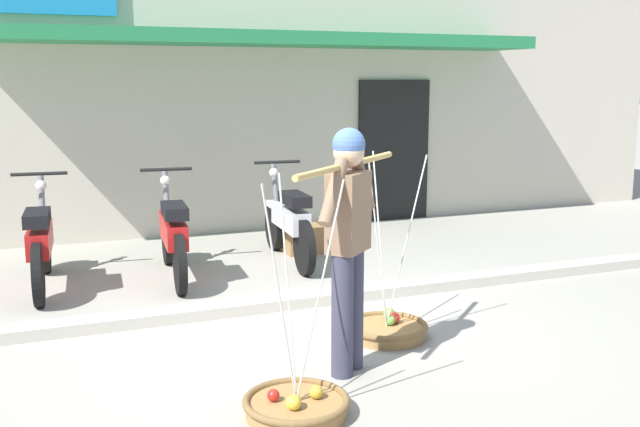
% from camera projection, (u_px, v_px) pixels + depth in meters
% --- Properties ---
extents(ground_plane, '(90.00, 90.00, 0.00)m').
position_uv_depth(ground_plane, '(299.00, 334.00, 5.92)').
color(ground_plane, '#9E998C').
extents(sidewalk_curb, '(20.00, 0.24, 0.10)m').
position_uv_depth(sidewalk_curb, '(272.00, 303.00, 6.55)').
color(sidewalk_curb, '#BAB4A5').
rests_on(sidewalk_curb, ground).
extents(fruit_vendor, '(1.17, 1.07, 1.70)m').
position_uv_depth(fruit_vendor, '(348.00, 234.00, 4.98)').
color(fruit_vendor, '#38384C').
rests_on(fruit_vendor, ground).
extents(fruit_basket_left_side, '(0.66, 0.66, 1.45)m').
position_uv_depth(fruit_basket_left_side, '(296.00, 404.00, 4.46)').
color(fruit_basket_left_side, '#9E7542').
rests_on(fruit_basket_left_side, ground).
extents(fruit_basket_right_side, '(0.66, 0.66, 1.45)m').
position_uv_depth(fruit_basket_right_side, '(387.00, 328.00, 5.83)').
color(fruit_basket_right_side, '#9E7542').
rests_on(fruit_basket_right_side, ground).
extents(motorcycle_nearest_shop, '(0.54, 1.82, 1.09)m').
position_uv_depth(motorcycle_nearest_shop, '(41.00, 243.00, 7.10)').
color(motorcycle_nearest_shop, black).
rests_on(motorcycle_nearest_shop, ground).
extents(motorcycle_second_in_row, '(0.54, 1.82, 1.09)m').
position_uv_depth(motorcycle_second_in_row, '(173.00, 235.00, 7.47)').
color(motorcycle_second_in_row, black).
rests_on(motorcycle_second_in_row, ground).
extents(motorcycle_third_in_row, '(0.54, 1.82, 1.09)m').
position_uv_depth(motorcycle_third_in_row, '(289.00, 222.00, 8.16)').
color(motorcycle_third_in_row, black).
rests_on(motorcycle_third_in_row, ground).
extents(storefront_building, '(13.00, 6.00, 4.20)m').
position_uv_depth(storefront_building, '(215.00, 73.00, 11.94)').
color(storefront_building, beige).
rests_on(storefront_building, ground).
extents(wooden_crate, '(0.44, 0.36, 0.32)m').
position_uv_depth(wooden_crate, '(303.00, 239.00, 8.67)').
color(wooden_crate, olive).
rests_on(wooden_crate, ground).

